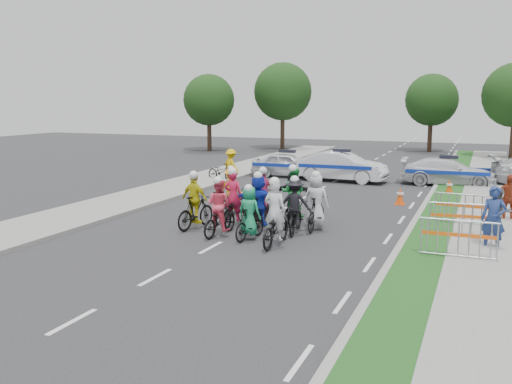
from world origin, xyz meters
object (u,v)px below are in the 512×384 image
at_px(tree_0, 209,100).
at_px(marshal_hiviz, 231,165).
at_px(rider_10, 232,195).
at_px(cone_0, 400,196).
at_px(rider_11, 293,197).
at_px(barrier_0, 458,241).
at_px(rider_4, 295,211).
at_px(rider_1, 250,218).
at_px(spectator_2, 509,199).
at_px(barrier_2, 465,211).
at_px(rider_0, 275,223).
at_px(rider_6, 234,206).
at_px(rider_5, 259,205).
at_px(tree_4, 432,100).
at_px(rider_3, 195,207).
at_px(barrier_1, 462,221).
at_px(parked_bike, 221,172).
at_px(spectator_1, 499,213).
at_px(cone_1, 449,187).
at_px(rider_9, 264,199).
at_px(rider_7, 316,207).
at_px(rider_8, 293,201).
at_px(tree_3, 283,92).
at_px(rider_2, 219,214).
at_px(police_car_1, 342,167).
at_px(police_car_0, 287,165).
at_px(police_car_2, 448,172).

bearing_deg(tree_0, marshal_hiviz, -59.81).
height_order(rider_10, cone_0, rider_10).
relative_size(rider_11, barrier_0, 0.88).
bearing_deg(rider_4, rider_1, 45.98).
xyz_separation_m(spectator_2, barrier_2, (-1.38, -1.28, -0.29)).
relative_size(rider_0, rider_10, 1.09).
bearing_deg(rider_6, rider_5, 160.06).
xyz_separation_m(barrier_0, tree_4, (-3.70, 32.80, 3.63)).
height_order(rider_3, cone_0, rider_3).
height_order(rider_4, barrier_1, rider_4).
bearing_deg(tree_0, barrier_2, -47.18).
bearing_deg(marshal_hiviz, parked_bike, 39.55).
xyz_separation_m(spectator_1, cone_1, (-1.90, 7.90, -0.43)).
distance_m(rider_9, cone_0, 6.35).
distance_m(rider_7, rider_8, 1.41).
bearing_deg(barrier_2, tree_3, 120.80).
bearing_deg(rider_9, spectator_2, -170.82).
distance_m(rider_8, cone_1, 9.44).
bearing_deg(marshal_hiviz, rider_10, 146.05).
bearing_deg(rider_1, cone_1, -105.93).
bearing_deg(barrier_2, rider_8, -165.99).
xyz_separation_m(rider_2, rider_8, (1.53, 2.78, 0.05)).
height_order(rider_0, rider_5, rider_0).
bearing_deg(rider_6, rider_2, 94.73).
distance_m(police_car_1, tree_3, 20.02).
distance_m(rider_5, cone_1, 11.15).
distance_m(barrier_0, tree_3, 34.84).
bearing_deg(rider_9, rider_10, -30.30).
xyz_separation_m(barrier_1, tree_3, (-15.70, 28.18, 4.33)).
bearing_deg(tree_3, rider_10, -74.56).
distance_m(police_car_0, marshal_hiviz, 3.47).
xyz_separation_m(rider_8, rider_9, (-1.10, -0.03, -0.02)).
bearing_deg(rider_7, rider_11, -52.19).
distance_m(rider_3, rider_9, 2.70).
height_order(rider_7, rider_10, rider_7).
bearing_deg(rider_1, police_car_2, -100.15).
bearing_deg(barrier_0, barrier_2, 90.00).
distance_m(police_car_2, tree_4, 19.05).
relative_size(spectator_2, barrier_1, 0.85).
distance_m(police_car_0, tree_3, 18.20).
distance_m(rider_2, rider_11, 3.85).
bearing_deg(tree_3, police_car_0, -69.85).
bearing_deg(tree_3, barrier_2, -59.20).
xyz_separation_m(rider_0, police_car_2, (3.92, 14.53, -0.01)).
bearing_deg(spectator_1, rider_0, -168.45).
bearing_deg(police_car_2, spectator_1, -172.70).
relative_size(rider_8, police_car_0, 0.53).
xyz_separation_m(rider_0, police_car_0, (-4.55, 14.45, -0.00)).
height_order(police_car_0, marshal_hiviz, marshal_hiviz).
xyz_separation_m(rider_5, tree_3, (-9.44, 29.33, 4.07)).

